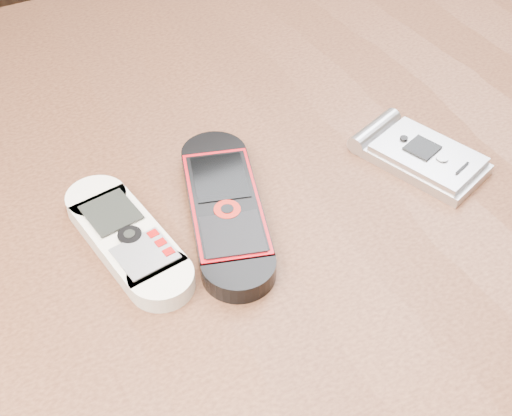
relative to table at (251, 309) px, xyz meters
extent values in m
cube|color=black|center=(0.00, 0.00, 0.09)|extent=(1.20, 0.80, 0.03)
cube|color=black|center=(0.54, 0.34, -0.29)|extent=(0.06, 0.06, 0.71)
cube|color=silver|center=(-0.09, 0.02, 0.11)|extent=(0.07, 0.14, 0.02)
cube|color=black|center=(-0.01, 0.01, 0.11)|extent=(0.10, 0.17, 0.02)
cube|color=#B4B4B8|center=(0.15, -0.01, 0.11)|extent=(0.09, 0.12, 0.02)
camera|label=1|loc=(-0.16, -0.33, 0.48)|focal=50.00mm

